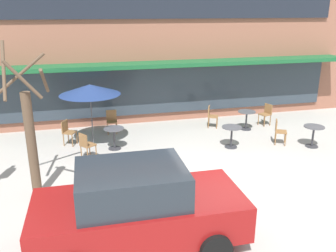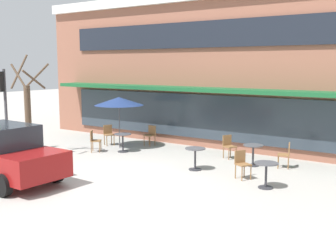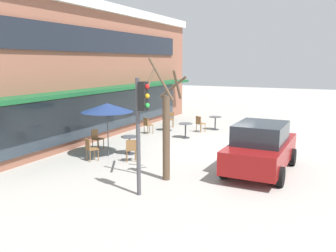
{
  "view_description": "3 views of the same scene",
  "coord_description": "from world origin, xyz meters",
  "px_view_note": "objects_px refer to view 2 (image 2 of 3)",
  "views": [
    {
      "loc": [
        -3.44,
        -8.4,
        4.64
      ],
      "look_at": [
        -0.59,
        2.84,
        0.82
      ],
      "focal_mm": 38.0,
      "sensor_mm": 36.0,
      "label": 1
    },
    {
      "loc": [
        8.85,
        -9.66,
        3.58
      ],
      "look_at": [
        -0.05,
        3.11,
        1.3
      ],
      "focal_mm": 45.0,
      "sensor_mm": 36.0,
      "label": 2
    },
    {
      "loc": [
        -14.81,
        -4.54,
        3.83
      ],
      "look_at": [
        0.22,
        2.72,
        0.82
      ],
      "focal_mm": 38.0,
      "sensor_mm": 36.0,
      "label": 3
    }
  ],
  "objects_px": {
    "cafe_chair_1": "(229,145)",
    "parked_sedan": "(3,153)",
    "cafe_chair_2": "(286,153)",
    "traffic_light_pole": "(3,97)",
    "cafe_table_near_wall": "(123,140)",
    "cafe_table_mid_patio": "(195,155)",
    "street_tree": "(28,114)",
    "cafe_table_streetside": "(266,171)",
    "patio_umbrella_green_folded": "(119,101)",
    "cafe_chair_5": "(108,133)",
    "cafe_chair_0": "(242,162)",
    "cafe_table_by_tree": "(253,152)",
    "cafe_chair_3": "(94,139)",
    "cafe_chair_4": "(151,134)"
  },
  "relations": [
    {
      "from": "cafe_chair_0",
      "to": "cafe_chair_2",
      "type": "relative_size",
      "value": 1.0
    },
    {
      "from": "cafe_table_near_wall",
      "to": "cafe_chair_3",
      "type": "distance_m",
      "value": 1.18
    },
    {
      "from": "cafe_table_mid_patio",
      "to": "cafe_chair_3",
      "type": "height_order",
      "value": "cafe_chair_3"
    },
    {
      "from": "cafe_chair_1",
      "to": "street_tree",
      "type": "relative_size",
      "value": 0.22
    },
    {
      "from": "cafe_table_mid_patio",
      "to": "street_tree",
      "type": "relative_size",
      "value": 0.19
    },
    {
      "from": "parked_sedan",
      "to": "street_tree",
      "type": "xyz_separation_m",
      "value": [
        -2.21,
        2.63,
        0.82
      ]
    },
    {
      "from": "cafe_chair_0",
      "to": "cafe_chair_1",
      "type": "relative_size",
      "value": 1.0
    },
    {
      "from": "cafe_table_by_tree",
      "to": "cafe_chair_2",
      "type": "bearing_deg",
      "value": 17.69
    },
    {
      "from": "cafe_chair_2",
      "to": "cafe_chair_3",
      "type": "distance_m",
      "value": 7.64
    },
    {
      "from": "cafe_table_by_tree",
      "to": "cafe_chair_1",
      "type": "xyz_separation_m",
      "value": [
        -1.27,
        0.61,
        0.01
      ]
    },
    {
      "from": "cafe_table_streetside",
      "to": "cafe_chair_0",
      "type": "xyz_separation_m",
      "value": [
        -1.03,
        0.55,
        0.01
      ]
    },
    {
      "from": "cafe_table_near_wall",
      "to": "cafe_table_mid_patio",
      "type": "relative_size",
      "value": 1.0
    },
    {
      "from": "cafe_table_by_tree",
      "to": "street_tree",
      "type": "relative_size",
      "value": 0.19
    },
    {
      "from": "cafe_table_streetside",
      "to": "street_tree",
      "type": "relative_size",
      "value": 0.19
    },
    {
      "from": "parked_sedan",
      "to": "cafe_table_streetside",
      "type": "bearing_deg",
      "value": 29.74
    },
    {
      "from": "cafe_table_streetside",
      "to": "cafe_table_near_wall",
      "type": "bearing_deg",
      "value": 167.44
    },
    {
      "from": "parked_sedan",
      "to": "cafe_chair_0",
      "type": "bearing_deg",
      "value": 37.42
    },
    {
      "from": "patio_umbrella_green_folded",
      "to": "parked_sedan",
      "type": "bearing_deg",
      "value": -84.32
    },
    {
      "from": "cafe_chair_0",
      "to": "street_tree",
      "type": "xyz_separation_m",
      "value": [
        -8.08,
        -1.87,
        1.17
      ]
    },
    {
      "from": "cafe_table_streetside",
      "to": "cafe_chair_0",
      "type": "bearing_deg",
      "value": 151.68
    },
    {
      "from": "cafe_chair_3",
      "to": "parked_sedan",
      "type": "height_order",
      "value": "parked_sedan"
    },
    {
      "from": "cafe_chair_0",
      "to": "cafe_chair_4",
      "type": "relative_size",
      "value": 1.0
    },
    {
      "from": "cafe_table_streetside",
      "to": "cafe_table_mid_patio",
      "type": "distance_m",
      "value": 2.88
    },
    {
      "from": "cafe_chair_3",
      "to": "traffic_light_pole",
      "type": "relative_size",
      "value": 0.26
    },
    {
      "from": "cafe_table_by_tree",
      "to": "cafe_table_mid_patio",
      "type": "relative_size",
      "value": 1.0
    },
    {
      "from": "cafe_chair_2",
      "to": "traffic_light_pole",
      "type": "xyz_separation_m",
      "value": [
        -10.33,
        -3.98,
        1.77
      ]
    },
    {
      "from": "cafe_chair_0",
      "to": "cafe_chair_2",
      "type": "bearing_deg",
      "value": 72.35
    },
    {
      "from": "cafe_chair_2",
      "to": "traffic_light_pole",
      "type": "bearing_deg",
      "value": -158.93
    },
    {
      "from": "cafe_table_streetside",
      "to": "cafe_chair_1",
      "type": "distance_m",
      "value": 3.99
    },
    {
      "from": "cafe_chair_5",
      "to": "patio_umbrella_green_folded",
      "type": "bearing_deg",
      "value": -15.28
    },
    {
      "from": "cafe_chair_1",
      "to": "traffic_light_pole",
      "type": "distance_m",
      "value": 9.22
    },
    {
      "from": "cafe_table_streetside",
      "to": "cafe_chair_4",
      "type": "xyz_separation_m",
      "value": [
        -6.71,
        3.29,
        0.01
      ]
    },
    {
      "from": "traffic_light_pole",
      "to": "patio_umbrella_green_folded",
      "type": "bearing_deg",
      "value": 47.03
    },
    {
      "from": "cafe_chair_3",
      "to": "cafe_chair_1",
      "type": "bearing_deg",
      "value": 22.48
    },
    {
      "from": "cafe_chair_0",
      "to": "street_tree",
      "type": "distance_m",
      "value": 8.37
    },
    {
      "from": "parked_sedan",
      "to": "traffic_light_pole",
      "type": "xyz_separation_m",
      "value": [
        -3.78,
        2.63,
        1.42
      ]
    },
    {
      "from": "cafe_table_streetside",
      "to": "parked_sedan",
      "type": "bearing_deg",
      "value": -150.26
    },
    {
      "from": "cafe_chair_5",
      "to": "cafe_chair_1",
      "type": "bearing_deg",
      "value": 6.05
    },
    {
      "from": "patio_umbrella_green_folded",
      "to": "cafe_chair_3",
      "type": "height_order",
      "value": "patio_umbrella_green_folded"
    },
    {
      "from": "cafe_table_streetside",
      "to": "patio_umbrella_green_folded",
      "type": "bearing_deg",
      "value": 164.32
    },
    {
      "from": "cafe_chair_1",
      "to": "parked_sedan",
      "type": "distance_m",
      "value": 8.07
    },
    {
      "from": "cafe_chair_2",
      "to": "cafe_chair_0",
      "type": "bearing_deg",
      "value": -107.65
    },
    {
      "from": "cafe_table_near_wall",
      "to": "cafe_table_by_tree",
      "type": "bearing_deg",
      "value": 8.6
    },
    {
      "from": "patio_umbrella_green_folded",
      "to": "cafe_chair_5",
      "type": "distance_m",
      "value": 1.75
    },
    {
      "from": "cafe_chair_3",
      "to": "street_tree",
      "type": "xyz_separation_m",
      "value": [
        -1.33,
        -2.15,
        1.17
      ]
    },
    {
      "from": "cafe_chair_3",
      "to": "cafe_chair_5",
      "type": "relative_size",
      "value": 1.0
    },
    {
      "from": "cafe_chair_5",
      "to": "cafe_table_streetside",
      "type": "bearing_deg",
      "value": -15.63
    },
    {
      "from": "cafe_table_near_wall",
      "to": "traffic_light_pole",
      "type": "height_order",
      "value": "traffic_light_pole"
    },
    {
      "from": "cafe_table_near_wall",
      "to": "cafe_chair_5",
      "type": "xyz_separation_m",
      "value": [
        -1.56,
        0.82,
        0.01
      ]
    },
    {
      "from": "traffic_light_pole",
      "to": "cafe_chair_0",
      "type": "bearing_deg",
      "value": 10.91
    }
  ]
}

